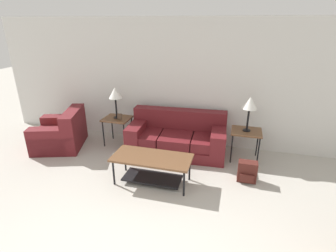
% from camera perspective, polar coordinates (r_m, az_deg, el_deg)
% --- Properties ---
extents(wall_back, '(8.87, 0.06, 2.60)m').
position_cam_1_polar(wall_back, '(5.48, 5.03, 9.09)').
color(wall_back, silver).
rests_on(wall_back, ground_plane).
extents(couch, '(1.97, 1.01, 0.82)m').
position_cam_1_polar(couch, '(5.33, 2.01, -2.64)').
color(couch, maroon).
rests_on(couch, ground_plane).
extents(armchair, '(1.19, 1.25, 0.80)m').
position_cam_1_polar(armchair, '(5.99, -22.20, -1.56)').
color(armchair, maroon).
rests_on(armchair, ground_plane).
extents(coffee_table, '(1.29, 0.58, 0.48)m').
position_cam_1_polar(coffee_table, '(4.31, -3.51, -8.16)').
color(coffee_table, brown).
rests_on(coffee_table, ground_plane).
extents(side_table_left, '(0.56, 0.49, 0.60)m').
position_cam_1_polar(side_table_left, '(5.68, -11.01, 1.15)').
color(side_table_left, brown).
rests_on(side_table_left, ground_plane).
extents(side_table_right, '(0.56, 0.49, 0.60)m').
position_cam_1_polar(side_table_right, '(5.14, 16.65, -1.63)').
color(side_table_right, brown).
rests_on(side_table_right, ground_plane).
extents(table_lamp_left, '(0.27, 0.27, 0.66)m').
position_cam_1_polar(table_lamp_left, '(5.50, -11.45, 6.87)').
color(table_lamp_left, black).
rests_on(table_lamp_left, side_table_left).
extents(table_lamp_right, '(0.27, 0.27, 0.66)m').
position_cam_1_polar(table_lamp_right, '(4.95, 17.38, 4.61)').
color(table_lamp_right, black).
rests_on(table_lamp_right, side_table_right).
extents(backpack, '(0.31, 0.25, 0.36)m').
position_cam_1_polar(backpack, '(4.62, 16.85, -9.52)').
color(backpack, '#4C1E19').
rests_on(backpack, ground_plane).
extents(picture_frame, '(0.10, 0.04, 0.13)m').
position_cam_1_polar(picture_frame, '(5.53, -10.49, 2.02)').
color(picture_frame, '#4C3828').
rests_on(picture_frame, side_table_left).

